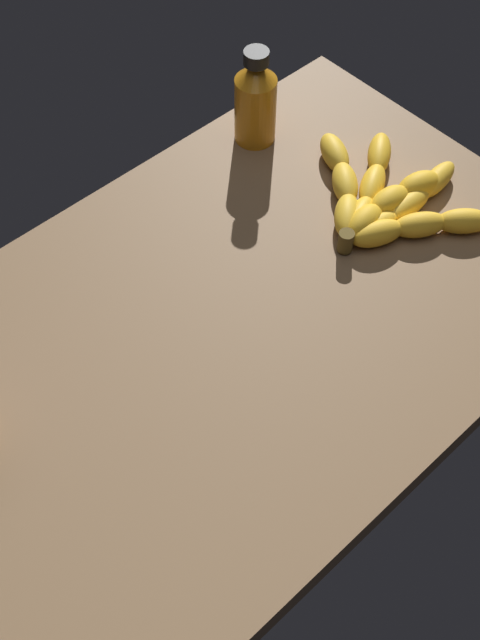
% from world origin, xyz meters
% --- Properties ---
extents(ground_plane, '(0.94, 0.56, 0.05)m').
position_xyz_m(ground_plane, '(0.00, 0.00, -0.02)').
color(ground_plane, brown).
extents(banana_bunch, '(0.22, 0.28, 0.04)m').
position_xyz_m(banana_bunch, '(-0.29, 0.00, 0.02)').
color(banana_bunch, gold).
rests_on(banana_bunch, ground_plane).
extents(honey_bottle, '(0.06, 0.06, 0.14)m').
position_xyz_m(honey_bottle, '(-0.26, -0.22, 0.07)').
color(honey_bottle, orange).
rests_on(honey_bottle, ground_plane).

